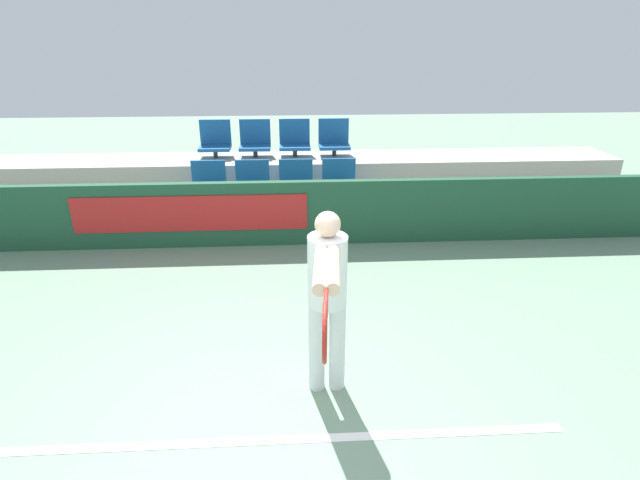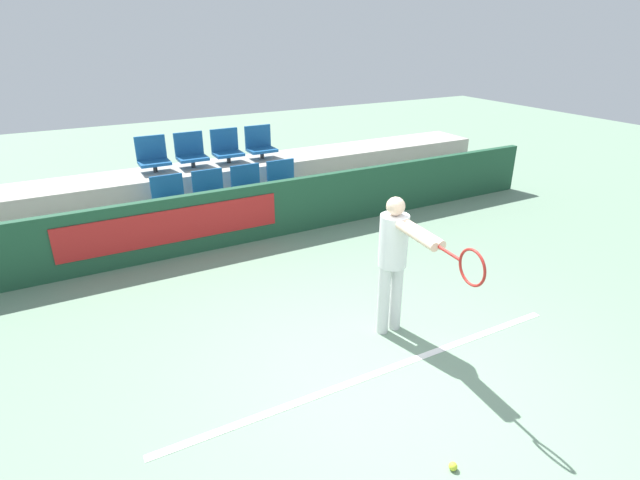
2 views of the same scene
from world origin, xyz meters
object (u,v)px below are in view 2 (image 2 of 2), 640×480
Objects in this scene: stadium_chair_0 at (170,197)px; stadium_chair_2 at (248,185)px; stadium_chair_6 at (227,148)px; tennis_player at (397,255)px; stadium_chair_7 at (260,144)px; stadium_chair_5 at (191,152)px; stadium_chair_4 at (153,156)px; tennis_ball at (453,466)px; stadium_chair_3 at (283,180)px; stadium_chair_1 at (210,191)px.

stadium_chair_0 is 1.27m from stadium_chair_2.
stadium_chair_6 is 0.37× the size of tennis_player.
stadium_chair_2 is at bearing -123.09° from stadium_chair_7.
tennis_player is at bearing -80.30° from stadium_chair_5.
stadium_chair_4 is at bearing 90.00° from stadium_chair_0.
tennis_player reaches higher than tennis_ball.
tennis_ball is (-0.49, -5.53, -0.64)m from stadium_chair_2.
stadium_chair_5 is 6.59m from tennis_ball.
stadium_chair_3 is at bearing 0.00° from stadium_chair_2.
stadium_chair_2 is at bearing -90.00° from stadium_chair_6.
stadium_chair_0 is 5.62m from tennis_ball.
stadium_chair_1 is 8.73× the size of tennis_ball.
stadium_chair_4 is 0.37× the size of tennis_player.
tennis_player reaches higher than stadium_chair_0.
stadium_chair_0 is at bearing -90.00° from stadium_chair_4.
stadium_chair_1 is at bearing 180.00° from stadium_chair_2.
tennis_player is at bearing -87.27° from stadium_chair_2.
stadium_chair_2 is 1.00× the size of stadium_chair_5.
stadium_chair_0 is 0.64m from stadium_chair_1.
stadium_chair_4 is (0.00, 0.98, 0.42)m from stadium_chair_0.
stadium_chair_7 is (0.64, 0.98, 0.42)m from stadium_chair_2.
stadium_chair_4 reaches higher than stadium_chair_0.
tennis_ball is (0.79, -5.53, -0.64)m from stadium_chair_0.
tennis_player reaches higher than stadium_chair_4.
stadium_chair_5 is at bearing 180.00° from stadium_chair_7.
stadium_chair_2 is at bearing 0.00° from stadium_chair_1.
stadium_chair_0 is 1.00× the size of stadium_chair_2.
stadium_chair_1 is 5.57m from tennis_ball.
stadium_chair_2 is 1.00× the size of stadium_chair_3.
stadium_chair_4 is (-0.64, 0.98, 0.42)m from stadium_chair_1.
stadium_chair_7 is at bearing 80.18° from tennis_ball.
stadium_chair_0 is at bearing 180.00° from stadium_chair_3.
stadium_chair_3 is 8.73× the size of tennis_ball.
stadium_chair_7 is at bearing 0.00° from stadium_chair_6.
stadium_chair_1 is at bearing -123.09° from stadium_chair_6.
stadium_chair_4 is at bearing 180.00° from stadium_chair_7.
stadium_chair_3 is 1.07m from stadium_chair_7.
stadium_chair_2 is at bearing -56.91° from stadium_chair_5.
stadium_chair_4 is 1.00× the size of stadium_chair_7.
stadium_chair_5 is at bearing 104.56° from tennis_player.
stadium_chair_2 is at bearing 97.59° from tennis_player.
stadium_chair_7 is 6.69m from tennis_ball.
tennis_player is at bearing -96.81° from stadium_chair_3.
stadium_chair_2 is 3.83m from tennis_player.
stadium_chair_5 is at bearing 180.00° from stadium_chair_6.
stadium_chair_7 is at bearing 0.00° from stadium_chair_5.
stadium_chair_2 is at bearing 84.94° from tennis_ball.
stadium_chair_3 is (1.91, 0.00, 0.00)m from stadium_chair_0.
stadium_chair_1 is at bearing -56.91° from stadium_chair_4.
tennis_ball is (-0.49, -6.51, -1.06)m from stadium_chair_6.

